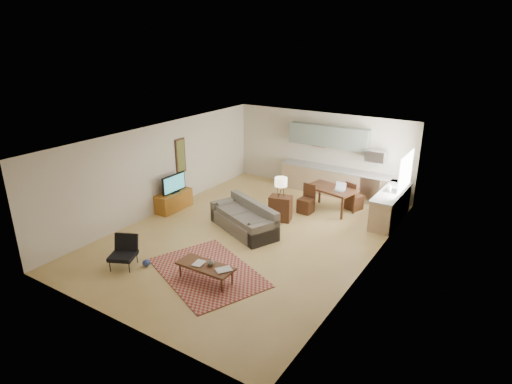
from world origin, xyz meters
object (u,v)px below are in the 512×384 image
Objects in this scene: armchair at (123,253)px; tv_credenza at (174,201)px; console_table at (280,208)px; sofa at (243,217)px; coffee_table at (206,273)px; dining_table at (330,199)px.

tv_credenza is at bearing 88.34° from armchair.
console_table reaches higher than tv_credenza.
tv_credenza is at bearing -158.58° from sofa.
armchair reaches higher than tv_credenza.
dining_table reaches higher than coffee_table.
console_table is at bearing -111.03° from dining_table.
tv_credenza is 3.37m from console_table.
dining_table is (0.70, 5.24, 0.18)m from coffee_table.
console_table is at bearing 90.64° from sofa.
tv_credenza is at bearing -175.57° from console_table.
dining_table is at bearing 84.71° from sofa.
dining_table is (4.15, 2.53, 0.09)m from tv_credenza.
coffee_table is 4.39m from tv_credenza.
tv_credenza is at bearing 141.33° from coffee_table.
console_table is at bearing 93.32° from coffee_table.
sofa reaches higher than armchair.
console_table is at bearing 42.69° from armchair.
console_table is (3.20, 1.08, 0.08)m from tv_credenza.
armchair is 0.50× the size of dining_table.
coffee_table is 0.89× the size of dining_table.
armchair is (-2.01, -0.57, 0.17)m from coffee_table.
sofa is 2.72m from coffee_table.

